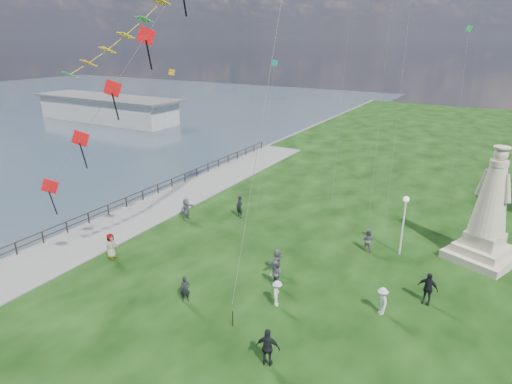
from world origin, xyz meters
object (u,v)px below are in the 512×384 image
Objects in this scene: lamppost at (404,213)px; person_1 at (275,274)px; person_0 at (185,289)px; person_6 at (240,207)px; person_10 at (111,246)px; pier_pavilion at (107,108)px; person_2 at (277,293)px; person_3 at (268,347)px; person_11 at (277,261)px; person_9 at (428,288)px; person_5 at (187,209)px; person_8 at (382,301)px; person_7 at (368,240)px; statue at (488,219)px.

lamppost is 2.50× the size of person_1.
person_0 is 12.20m from person_6.
person_6 reaches higher than person_10.
pier_pavilion is 52.67m from person_6.
person_3 reaches higher than person_2.
person_3 reaches higher than person_6.
person_9 is at bearing 105.65° from person_11.
person_5 is at bearing -35.06° from pier_pavilion.
person_10 reaches higher than person_0.
person_8 is (9.82, 4.31, 0.02)m from person_0.
pier_pavilion is 16.04× the size of person_6.
pier_pavilion reaches higher than person_2.
lamppost reaches higher than person_3.
person_0 is 0.84× the size of person_5.
pier_pavilion is 68.63m from person_3.
person_9 is 19.90m from person_10.
person_11 is (-4.08, -5.79, 0.00)m from person_7.
person_3 is 10.16m from person_9.
person_0 is at bearing -113.57° from statue.
lamppost is 6.10m from person_9.
person_2 is at bearing 81.86° from person_7.
statue is at bearing 124.15° from person_8.
pier_pavilion is at bearing -51.95° from person_3.
person_5 is at bearing -137.40° from person_8.
person_0 is at bearing -99.06° from person_10.
person_10 is 11.19m from person_11.
person_5 is 1.17× the size of person_8.
person_2 is (-4.55, -9.47, -2.29)m from lamppost.
lamppost reaches higher than person_11.
person_6 is at bearing 158.10° from person_1.
lamppost is 2.22× the size of person_9.
statue is 4.09× the size of person_3.
pier_pavilion is 64.74m from person_2.
pier_pavilion is 18.59× the size of person_11.
person_1 is 6.17m from person_8.
person_6 is at bearing -151.24° from statue.
person_7 is 7.08m from person_11.
lamppost is at bearing -56.24° from person_10.
person_2 is 13.69m from person_5.
person_3 is at bearing -127.59° from person_5.
person_10 reaches higher than person_7.
person_9 is at bearing -79.70° from person_2.
person_1 is at bearing -114.10° from person_5.
person_10 is (-12.15, -0.69, 0.12)m from person_2.
pier_pavilion is 62.31m from person_0.
person_9 is (-2.30, -7.10, -1.97)m from statue.
person_2 is at bearing -140.01° from person_9.
person_11 is (-0.67, 1.51, -0.04)m from person_1.
person_7 is at bearing 144.23° from person_9.
person_8 is at bearing 119.26° from person_7.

